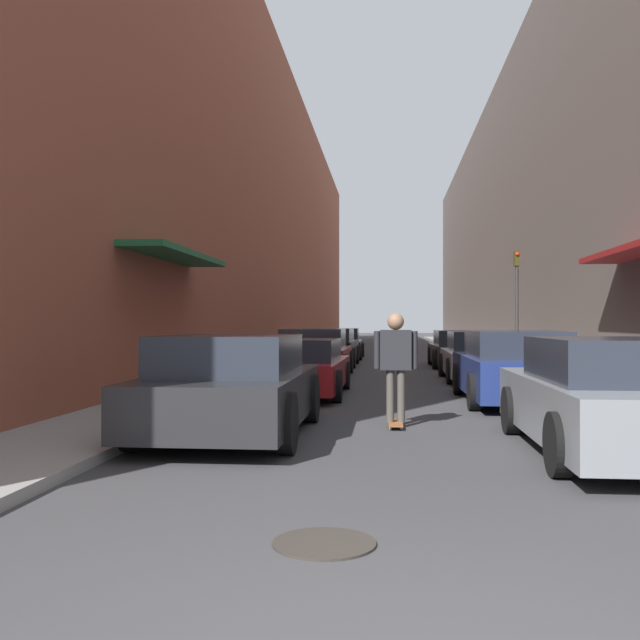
{
  "coord_description": "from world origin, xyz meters",
  "views": [
    {
      "loc": [
        -0.23,
        -2.78,
        1.49
      ],
      "look_at": [
        -1.57,
        11.16,
        1.54
      ],
      "focal_mm": 40.0,
      "sensor_mm": 36.0,
      "label": 1
    }
  ],
  "objects_px": {
    "parked_car_right_2": "(483,357)",
    "traffic_light": "(517,296)",
    "parked_car_right_1": "(514,368)",
    "parked_car_right_3": "(462,349)",
    "parked_car_left_0": "(232,387)",
    "skateboarder": "(396,357)",
    "parked_car_left_2": "(314,354)",
    "manhole_cover": "(324,543)",
    "parked_car_left_1": "(297,368)",
    "parked_car_left_3": "(329,347)",
    "parked_car_right_0": "(610,398)",
    "parked_car_left_4": "(339,344)"
  },
  "relations": [
    {
      "from": "parked_car_left_2",
      "to": "parked_car_right_1",
      "type": "distance_m",
      "value": 7.45
    },
    {
      "from": "parked_car_right_0",
      "to": "manhole_cover",
      "type": "bearing_deg",
      "value": -129.33
    },
    {
      "from": "parked_car_right_0",
      "to": "parked_car_right_2",
      "type": "relative_size",
      "value": 1.03
    },
    {
      "from": "parked_car_left_1",
      "to": "parked_car_right_2",
      "type": "bearing_deg",
      "value": 43.86
    },
    {
      "from": "parked_car_left_0",
      "to": "traffic_light",
      "type": "xyz_separation_m",
      "value": [
        5.84,
        12.3,
        1.64
      ]
    },
    {
      "from": "parked_car_left_1",
      "to": "parked_car_left_0",
      "type": "bearing_deg",
      "value": -91.99
    },
    {
      "from": "parked_car_left_2",
      "to": "parked_car_left_3",
      "type": "bearing_deg",
      "value": 89.94
    },
    {
      "from": "parked_car_left_4",
      "to": "parked_car_right_1",
      "type": "height_order",
      "value": "parked_car_right_1"
    },
    {
      "from": "parked_car_left_3",
      "to": "parked_car_right_0",
      "type": "xyz_separation_m",
      "value": [
        4.53,
        -16.09,
        -0.0
      ]
    },
    {
      "from": "parked_car_right_1",
      "to": "parked_car_right_3",
      "type": "distance_m",
      "value": 10.64
    },
    {
      "from": "parked_car_left_0",
      "to": "skateboarder",
      "type": "xyz_separation_m",
      "value": [
        2.15,
        0.99,
        0.35
      ]
    },
    {
      "from": "parked_car_left_3",
      "to": "parked_car_left_0",
      "type": "bearing_deg",
      "value": -90.04
    },
    {
      "from": "parked_car_left_2",
      "to": "traffic_light",
      "type": "height_order",
      "value": "traffic_light"
    },
    {
      "from": "skateboarder",
      "to": "parked_car_right_2",
      "type": "bearing_deg",
      "value": 74.61
    },
    {
      "from": "parked_car_left_3",
      "to": "parked_car_right_3",
      "type": "height_order",
      "value": "parked_car_left_3"
    },
    {
      "from": "parked_car_left_3",
      "to": "parked_car_left_4",
      "type": "relative_size",
      "value": 0.99
    },
    {
      "from": "parked_car_left_2",
      "to": "parked_car_right_1",
      "type": "relative_size",
      "value": 0.93
    },
    {
      "from": "parked_car_left_1",
      "to": "parked_car_left_3",
      "type": "xyz_separation_m",
      "value": [
        -0.17,
        9.9,
        0.07
      ]
    },
    {
      "from": "parked_car_left_1",
      "to": "skateboarder",
      "type": "bearing_deg",
      "value": -65.51
    },
    {
      "from": "parked_car_left_2",
      "to": "skateboarder",
      "type": "height_order",
      "value": "skateboarder"
    },
    {
      "from": "skateboarder",
      "to": "manhole_cover",
      "type": "height_order",
      "value": "skateboarder"
    },
    {
      "from": "parked_car_left_4",
      "to": "manhole_cover",
      "type": "height_order",
      "value": "parked_car_left_4"
    },
    {
      "from": "parked_car_left_1",
      "to": "parked_car_right_1",
      "type": "height_order",
      "value": "parked_car_right_1"
    },
    {
      "from": "parked_car_right_1",
      "to": "manhole_cover",
      "type": "bearing_deg",
      "value": -107.46
    },
    {
      "from": "parked_car_right_1",
      "to": "parked_car_left_4",
      "type": "bearing_deg",
      "value": 105.39
    },
    {
      "from": "manhole_cover",
      "to": "traffic_light",
      "type": "distance_m",
      "value": 17.42
    },
    {
      "from": "parked_car_left_0",
      "to": "parked_car_left_2",
      "type": "xyz_separation_m",
      "value": [
        0.0,
        10.36,
        -0.01
      ]
    },
    {
      "from": "parked_car_left_3",
      "to": "parked_car_right_3",
      "type": "relative_size",
      "value": 1.02
    },
    {
      "from": "parked_car_right_1",
      "to": "traffic_light",
      "type": "distance_m",
      "value": 8.27
    },
    {
      "from": "parked_car_left_0",
      "to": "skateboarder",
      "type": "distance_m",
      "value": 2.39
    },
    {
      "from": "parked_car_right_0",
      "to": "parked_car_right_2",
      "type": "xyz_separation_m",
      "value": [
        -0.06,
        10.32,
        -0.03
      ]
    },
    {
      "from": "manhole_cover",
      "to": "parked_car_left_4",
      "type": "bearing_deg",
      "value": 93.74
    },
    {
      "from": "parked_car_left_2",
      "to": "parked_car_left_0",
      "type": "bearing_deg",
      "value": -90.03
    },
    {
      "from": "parked_car_right_2",
      "to": "traffic_light",
      "type": "distance_m",
      "value": 3.59
    },
    {
      "from": "parked_car_left_3",
      "to": "parked_car_right_0",
      "type": "bearing_deg",
      "value": -74.26
    },
    {
      "from": "skateboarder",
      "to": "parked_car_right_3",
      "type": "bearing_deg",
      "value": 80.51
    },
    {
      "from": "parked_car_left_2",
      "to": "parked_car_right_3",
      "type": "bearing_deg",
      "value": 45.8
    },
    {
      "from": "parked_car_left_2",
      "to": "parked_car_left_4",
      "type": "distance_m",
      "value": 9.85
    },
    {
      "from": "parked_car_right_1",
      "to": "traffic_light",
      "type": "bearing_deg",
      "value": 79.66
    },
    {
      "from": "parked_car_left_2",
      "to": "manhole_cover",
      "type": "height_order",
      "value": "parked_car_left_2"
    },
    {
      "from": "parked_car_left_2",
      "to": "parked_car_right_2",
      "type": "xyz_separation_m",
      "value": [
        4.48,
        -0.92,
        -0.03
      ]
    },
    {
      "from": "skateboarder",
      "to": "traffic_light",
      "type": "height_order",
      "value": "traffic_light"
    },
    {
      "from": "parked_car_right_1",
      "to": "parked_car_right_2",
      "type": "xyz_separation_m",
      "value": [
        0.1,
        5.11,
        -0.04
      ]
    },
    {
      "from": "parked_car_right_0",
      "to": "skateboarder",
      "type": "xyz_separation_m",
      "value": [
        -2.39,
        1.87,
        0.36
      ]
    },
    {
      "from": "parked_car_left_0",
      "to": "parked_car_left_4",
      "type": "height_order",
      "value": "parked_car_left_0"
    },
    {
      "from": "parked_car_right_2",
      "to": "manhole_cover",
      "type": "xyz_separation_m",
      "value": [
        -2.86,
        -13.89,
        -0.6
      ]
    },
    {
      "from": "parked_car_left_2",
      "to": "parked_car_left_3",
      "type": "distance_m",
      "value": 4.85
    },
    {
      "from": "parked_car_right_1",
      "to": "manhole_cover",
      "type": "distance_m",
      "value": 9.22
    },
    {
      "from": "parked_car_left_3",
      "to": "parked_car_right_3",
      "type": "xyz_separation_m",
      "value": [
        4.48,
        -0.24,
        -0.04
      ]
    },
    {
      "from": "parked_car_left_3",
      "to": "parked_car_left_4",
      "type": "bearing_deg",
      "value": 90.0
    }
  ]
}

